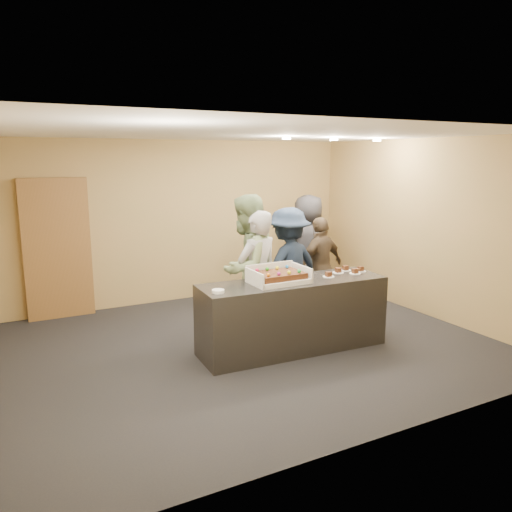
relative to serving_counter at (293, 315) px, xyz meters
name	(u,v)px	position (x,y,z in m)	size (l,w,h in m)	color
room	(251,243)	(-0.40, 0.38, 0.90)	(6.04, 6.00, 2.70)	black
serving_counter	(293,315)	(0.00, 0.00, 0.00)	(2.40, 0.70, 0.90)	black
storage_cabinet	(57,249)	(-2.45, 2.79, 0.61)	(0.96, 0.15, 2.12)	brown
cake_box	(278,279)	(-0.21, 0.03, 0.50)	(0.69, 0.48, 0.20)	white
sheet_cake	(279,275)	(-0.21, 0.00, 0.55)	(0.59, 0.41, 0.11)	#38190C
plate_stack	(218,291)	(-1.06, -0.08, 0.47)	(0.14, 0.14, 0.04)	white
slice_a	(329,275)	(0.51, -0.04, 0.47)	(0.15, 0.15, 0.07)	white
slice_b	(338,271)	(0.76, 0.09, 0.47)	(0.15, 0.15, 0.07)	white
slice_c	(355,272)	(0.93, -0.05, 0.47)	(0.15, 0.15, 0.07)	white
slice_d	(345,269)	(0.93, 0.16, 0.47)	(0.15, 0.15, 0.07)	white
slice_e	(360,270)	(1.08, 0.02, 0.47)	(0.15, 0.15, 0.07)	white
person_server_grey	(258,277)	(-0.27, 0.45, 0.43)	(0.64, 0.42, 1.75)	#9C9CA1
person_sage_man	(247,268)	(-0.33, 0.64, 0.52)	(0.94, 0.74, 1.94)	gray
person_navy_man	(288,267)	(0.44, 0.85, 0.41)	(1.11, 0.64, 1.72)	#1B273E
person_brown_extra	(321,266)	(1.17, 1.07, 0.31)	(0.89, 0.37, 1.52)	#4E3E2D
person_dark_suit	(308,248)	(1.42, 1.82, 0.45)	(0.88, 0.57, 1.81)	#29282D
ceiling_spotlights	(334,139)	(1.20, 0.88, 2.22)	(1.72, 0.12, 0.03)	#FFEAC6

